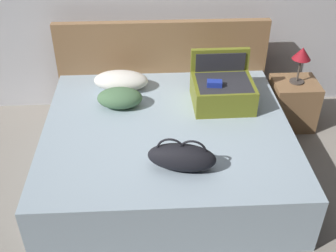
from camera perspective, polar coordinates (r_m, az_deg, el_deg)
The scene contains 9 objects.
ground_plane at distance 3.55m, azimuth 0.22°, elevation -10.41°, with size 12.00×12.00×0.00m, color gray.
bed at distance 3.68m, azimuth -0.12°, elevation -3.20°, with size 2.07×1.88×0.50m, color #99ADBC.
headboard at distance 4.36m, azimuth -0.78°, elevation 7.63°, with size 2.11×0.08×1.04m, color olive.
hard_case_large at distance 3.79m, azimuth 7.38°, elevation 4.92°, with size 0.54×0.49×0.44m.
duffel_bag at distance 3.04m, azimuth 1.88°, elevation -4.22°, with size 0.53×0.30×0.27m.
pillow_near_headboard at distance 3.76m, azimuth -6.55°, elevation 3.80°, with size 0.40×0.26×0.17m, color #4C724C.
pillow_center_head at distance 4.03m, azimuth -6.39°, elevation 6.13°, with size 0.52×0.28×0.18m, color white.
nightstand at distance 4.48m, azimuth 16.48°, elevation 2.95°, with size 0.44×0.40×0.50m, color olive.
table_lamp at distance 4.24m, azimuth 17.68°, elevation 9.06°, with size 0.18×0.18×0.37m.
Camera 1 is at (-0.14, -2.48, 2.54)m, focal length 44.96 mm.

